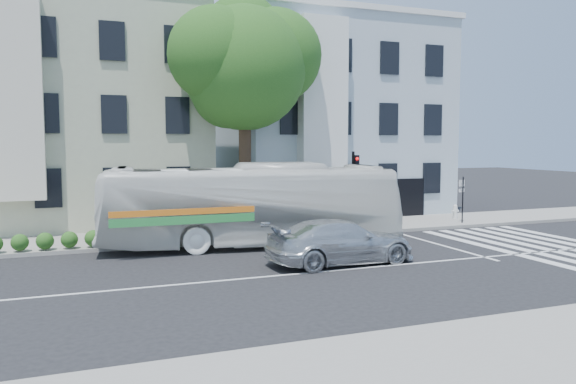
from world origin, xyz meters
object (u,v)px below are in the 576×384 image
bus (251,205)px  traffic_signal (354,182)px  fire_hydrant (455,211)px  sedan (341,242)px

bus → traffic_signal: traffic_signal is taller
bus → fire_hydrant: 12.65m
bus → sedan: size_ratio=2.29×
sedan → bus: bearing=21.2°
bus → fire_hydrant: size_ratio=16.18×
sedan → traffic_signal: traffic_signal is taller
bus → traffic_signal: size_ratio=3.18×
traffic_signal → fire_hydrant: 7.81m
bus → fire_hydrant: bearing=-69.8°
sedan → fire_hydrant: 12.66m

